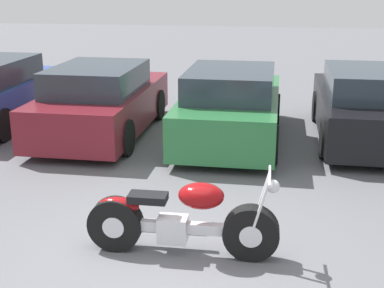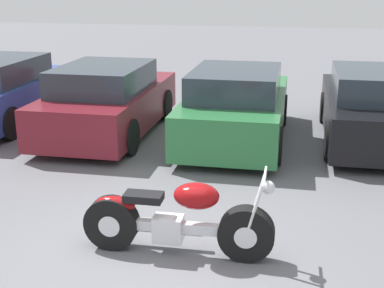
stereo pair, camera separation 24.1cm
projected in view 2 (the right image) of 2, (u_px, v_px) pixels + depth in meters
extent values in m
plane|color=slate|center=(155.00, 263.00, 6.01)|extent=(60.00, 60.00, 0.00)
cylinder|color=black|center=(246.00, 234.00, 5.99)|extent=(0.64, 0.21, 0.64)
cylinder|color=silver|center=(246.00, 234.00, 5.99)|extent=(0.26, 0.22, 0.26)
cylinder|color=black|center=(112.00, 223.00, 6.26)|extent=(0.64, 0.21, 0.64)
cylinder|color=silver|center=(112.00, 223.00, 6.26)|extent=(0.26, 0.22, 0.26)
cube|color=silver|center=(178.00, 227.00, 6.12)|extent=(1.20, 0.13, 0.12)
cube|color=silver|center=(168.00, 229.00, 6.15)|extent=(0.34, 0.25, 0.30)
ellipsoid|color=maroon|center=(196.00, 196.00, 5.96)|extent=(0.53, 0.36, 0.30)
cube|color=black|center=(144.00, 197.00, 6.08)|extent=(0.44, 0.25, 0.09)
ellipsoid|color=maroon|center=(115.00, 204.00, 6.18)|extent=(0.48, 0.21, 0.20)
cylinder|color=silver|center=(255.00, 209.00, 5.79)|extent=(0.22, 0.04, 0.71)
cylinder|color=silver|center=(256.00, 203.00, 5.96)|extent=(0.22, 0.04, 0.71)
cylinder|color=silver|center=(265.00, 177.00, 5.75)|extent=(0.04, 0.62, 0.03)
sphere|color=silver|center=(268.00, 187.00, 5.78)|extent=(0.15, 0.15, 0.15)
cylinder|color=silver|center=(153.00, 229.00, 6.35)|extent=(1.20, 0.10, 0.08)
cube|color=#2D479E|center=(4.00, 97.00, 11.77)|extent=(1.80, 4.21, 0.77)
cylinder|color=black|center=(1.00, 93.00, 13.21)|extent=(0.20, 0.66, 0.66)
cylinder|color=black|center=(65.00, 96.00, 12.90)|extent=(0.20, 0.66, 0.66)
cylinder|color=black|center=(9.00, 123.00, 10.46)|extent=(0.20, 0.66, 0.66)
cube|color=maroon|center=(109.00, 107.00, 10.87)|extent=(1.80, 4.21, 0.77)
cube|color=#28333D|center=(103.00, 78.00, 10.44)|extent=(1.58, 2.19, 0.50)
cylinder|color=black|center=(94.00, 101.00, 12.31)|extent=(0.20, 0.66, 0.66)
cylinder|color=black|center=(165.00, 104.00, 12.00)|extent=(0.20, 0.66, 0.66)
cylinder|color=black|center=(42.00, 132.00, 9.87)|extent=(0.20, 0.66, 0.66)
cylinder|color=black|center=(129.00, 137.00, 9.56)|extent=(0.20, 0.66, 0.66)
cube|color=#286B38|center=(236.00, 113.00, 10.39)|extent=(1.80, 4.21, 0.77)
cube|color=#28333D|center=(236.00, 83.00, 9.97)|extent=(1.58, 2.19, 0.50)
cylinder|color=black|center=(205.00, 106.00, 11.83)|extent=(0.20, 0.66, 0.66)
cylinder|color=black|center=(282.00, 110.00, 11.52)|extent=(0.20, 0.66, 0.66)
cylinder|color=black|center=(180.00, 140.00, 9.39)|extent=(0.20, 0.66, 0.66)
cylinder|color=black|center=(276.00, 146.00, 9.08)|extent=(0.20, 0.66, 0.66)
cube|color=black|center=(373.00, 114.00, 10.30)|extent=(1.80, 4.21, 0.77)
cube|color=#28333D|center=(378.00, 84.00, 9.88)|extent=(1.58, 2.19, 0.50)
cylinder|color=black|center=(325.00, 107.00, 11.74)|extent=(0.20, 0.66, 0.66)
cylinder|color=black|center=(331.00, 141.00, 9.30)|extent=(0.20, 0.66, 0.66)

